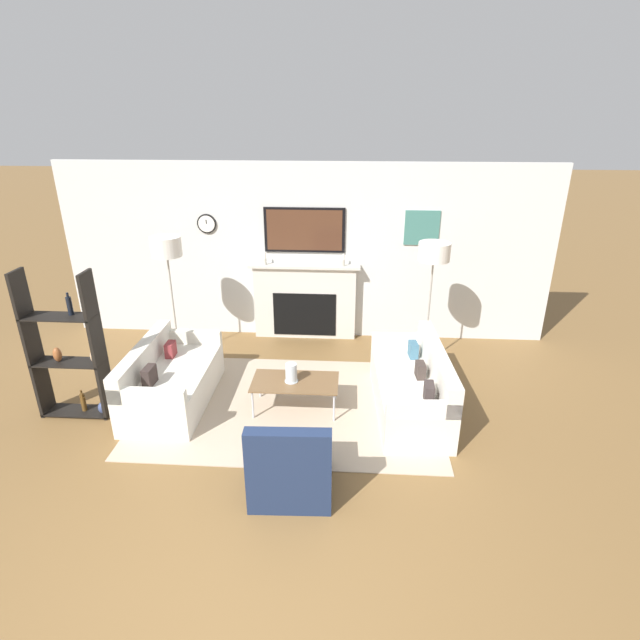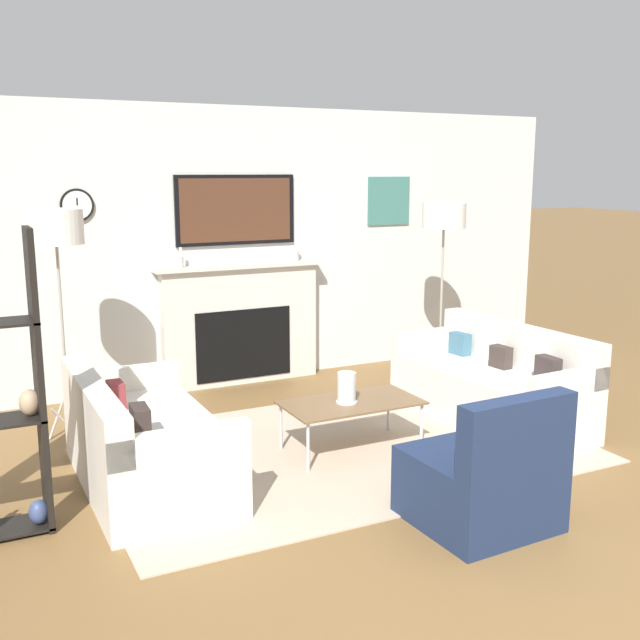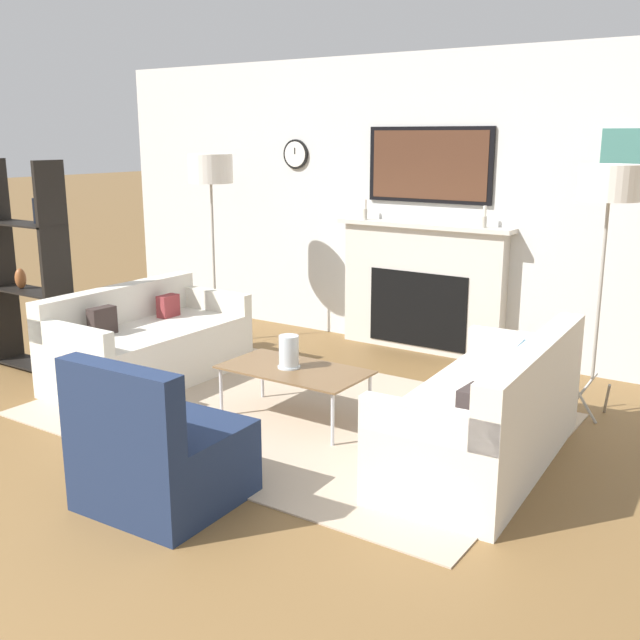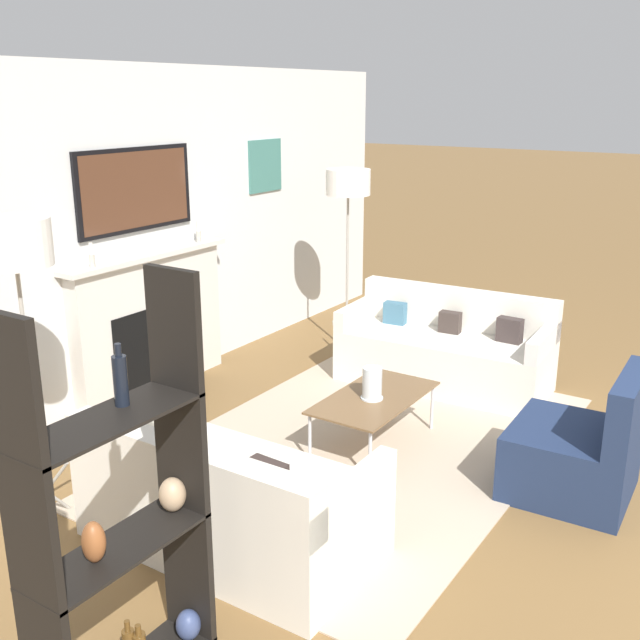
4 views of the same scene
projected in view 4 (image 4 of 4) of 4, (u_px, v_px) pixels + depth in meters
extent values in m
cube|color=silver|center=(134.00, 234.00, 6.18)|extent=(7.48, 0.07, 2.70)
cube|color=beige|center=(151.00, 325.00, 6.34)|extent=(1.59, 0.16, 1.16)
cube|color=black|center=(159.00, 346.00, 6.35)|extent=(0.98, 0.01, 0.70)
cube|color=beige|center=(148.00, 256.00, 6.16)|extent=(1.71, 0.22, 0.04)
cylinder|color=#B2AD9E|center=(92.00, 261.00, 5.65)|extent=(0.04, 0.04, 0.10)
cylinder|color=white|center=(91.00, 249.00, 5.62)|extent=(0.03, 0.03, 0.09)
cylinder|color=#B2AD9E|center=(199.00, 237.00, 6.60)|extent=(0.04, 0.04, 0.10)
cylinder|color=white|center=(198.00, 226.00, 6.57)|extent=(0.03, 0.03, 0.09)
cube|color=black|center=(135.00, 190.00, 6.05)|extent=(1.21, 0.04, 0.67)
cube|color=#4C2D1E|center=(137.00, 190.00, 6.04)|extent=(1.13, 0.01, 0.61)
cube|color=#3B736A|center=(265.00, 166.00, 7.43)|extent=(0.51, 0.02, 0.51)
cube|color=tan|center=(360.00, 446.00, 5.43)|extent=(3.58, 2.39, 0.01)
cube|color=silver|center=(231.00, 508.00, 4.21)|extent=(0.85, 1.64, 0.45)
cube|color=silver|center=(185.00, 473.00, 3.82)|extent=(0.17, 1.63, 0.30)
cube|color=silver|center=(131.00, 425.00, 4.52)|extent=(0.85, 0.10, 0.18)
cube|color=silver|center=(348.00, 496.00, 3.72)|extent=(0.85, 0.10, 0.18)
cube|color=maroon|center=(165.00, 449.00, 4.20)|extent=(0.10, 0.19, 0.19)
cube|color=#342926|center=(267.00, 481.00, 3.82)|extent=(0.11, 0.22, 0.22)
cube|color=silver|center=(443.00, 361.00, 6.52)|extent=(0.86, 1.82, 0.46)
cube|color=silver|center=(458.00, 308.00, 6.65)|extent=(0.26, 1.79, 0.35)
cube|color=silver|center=(544.00, 341.00, 6.02)|extent=(0.77, 0.14, 0.18)
cube|color=silver|center=(358.00, 312.00, 6.83)|extent=(0.77, 0.14, 0.18)
cube|color=#382E2D|center=(510.00, 330.00, 6.26)|extent=(0.11, 0.21, 0.21)
cube|color=#3B302C|center=(450.00, 322.00, 6.52)|extent=(0.11, 0.19, 0.18)
cube|color=#3C677F|center=(395.00, 313.00, 6.77)|extent=(0.12, 0.21, 0.20)
cube|color=#1C2948|center=(570.00, 461.00, 4.77)|extent=(0.79, 0.77, 0.43)
cube|color=#1C2948|center=(629.00, 408.00, 4.50)|extent=(0.76, 0.17, 0.43)
cube|color=brown|center=(374.00, 397.00, 5.35)|extent=(1.03, 0.56, 0.02)
cylinder|color=#B7B7BC|center=(370.00, 456.00, 4.90)|extent=(0.02, 0.02, 0.37)
cylinder|color=#B7B7BC|center=(432.00, 407.00, 5.66)|extent=(0.02, 0.02, 0.37)
cylinder|color=#B7B7BC|center=(310.00, 439.00, 5.15)|extent=(0.02, 0.02, 0.37)
cylinder|color=#B7B7BC|center=(377.00, 394.00, 5.91)|extent=(0.02, 0.02, 0.37)
cylinder|color=silver|center=(372.00, 383.00, 5.27)|extent=(0.14, 0.14, 0.23)
cylinder|color=silver|center=(372.00, 390.00, 5.29)|extent=(0.08, 0.08, 0.13)
cylinder|color=silver|center=(372.00, 398.00, 5.31)|extent=(0.16, 0.16, 0.01)
cylinder|color=#9E998E|center=(54.00, 480.00, 4.69)|extent=(0.09, 0.23, 0.29)
cylinder|color=#9E998E|center=(24.00, 491.00, 4.56)|extent=(0.17, 0.19, 0.29)
cylinder|color=#9E998E|center=(51.00, 495.00, 4.51)|extent=(0.23, 0.07, 0.29)
cylinder|color=#9E998E|center=(29.00, 371.00, 4.36)|extent=(0.02, 0.02, 1.26)
cylinder|color=white|center=(14.00, 242.00, 4.14)|extent=(0.41, 0.41, 0.27)
cylinder|color=#9E998E|center=(349.00, 333.00, 7.56)|extent=(0.09, 0.23, 0.29)
cylinder|color=#9E998E|center=(336.00, 337.00, 7.43)|extent=(0.17, 0.19, 0.29)
cylinder|color=#9E998E|center=(355.00, 339.00, 7.38)|extent=(0.23, 0.07, 0.29)
cylinder|color=#9E998E|center=(347.00, 261.00, 7.23)|extent=(0.02, 0.02, 1.27)
cylinder|color=white|center=(348.00, 182.00, 7.01)|extent=(0.42, 0.42, 0.24)
cube|color=black|center=(33.00, 551.00, 2.68)|extent=(0.04, 0.28, 1.78)
cube|color=black|center=(182.00, 465.00, 3.30)|extent=(0.04, 0.28, 1.78)
cube|color=black|center=(119.00, 549.00, 3.05)|extent=(0.81, 0.28, 0.01)
cube|color=black|center=(108.00, 420.00, 2.88)|extent=(0.81, 0.28, 0.02)
ellipsoid|color=#394773|center=(188.00, 625.00, 3.46)|extent=(0.11, 0.11, 0.15)
cylinder|color=brown|center=(138.00, 630.00, 3.23)|extent=(0.03, 0.03, 0.05)
ellipsoid|color=#96542B|center=(94.00, 542.00, 2.93)|extent=(0.09, 0.09, 0.18)
ellipsoid|color=tan|center=(172.00, 494.00, 3.29)|extent=(0.12, 0.12, 0.16)
cylinder|color=black|center=(121.00, 381.00, 2.97)|extent=(0.06, 0.06, 0.21)
cylinder|color=black|center=(118.00, 350.00, 2.93)|extent=(0.03, 0.03, 0.05)
cylinder|color=brown|center=(127.00, 626.00, 3.23)|extent=(0.02, 0.02, 0.05)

